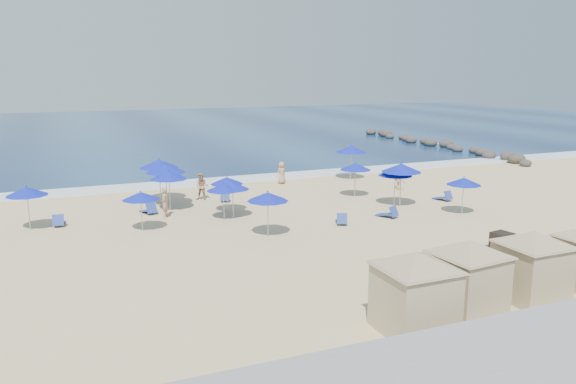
% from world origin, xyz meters
% --- Properties ---
extents(ground, '(160.00, 160.00, 0.00)m').
position_xyz_m(ground, '(0.00, 0.00, 0.00)').
color(ground, '#D4BB86').
rests_on(ground, ground).
extents(ocean, '(160.00, 80.00, 0.06)m').
position_xyz_m(ocean, '(0.00, 55.00, 0.03)').
color(ocean, navy).
rests_on(ocean, ground).
extents(surf_line, '(160.00, 2.50, 0.08)m').
position_xyz_m(surf_line, '(0.00, 15.50, 0.04)').
color(surf_line, white).
rests_on(surf_line, ground).
extents(rock_jetty, '(2.56, 26.66, 0.96)m').
position_xyz_m(rock_jetty, '(24.01, 24.90, 0.36)').
color(rock_jetty, '#2F2927').
rests_on(rock_jetty, ground).
extents(trash_bin, '(0.93, 0.93, 0.80)m').
position_xyz_m(trash_bin, '(5.24, -4.77, 0.40)').
color(trash_bin, black).
rests_on(trash_bin, ground).
extents(cabana_0, '(4.48, 4.48, 2.81)m').
position_xyz_m(cabana_0, '(-3.08, -9.99, 1.61)').
color(cabana_0, tan).
rests_on(cabana_0, ground).
extents(cabana_1, '(4.32, 4.32, 2.72)m').
position_xyz_m(cabana_1, '(-0.64, -9.45, 1.56)').
color(cabana_1, tan).
rests_on(cabana_1, ground).
extents(cabana_2, '(4.33, 4.33, 2.72)m').
position_xyz_m(cabana_2, '(2.15, -9.43, 1.56)').
color(cabana_2, tan).
rests_on(cabana_2, ground).
extents(umbrella_0, '(2.02, 2.02, 2.30)m').
position_xyz_m(umbrella_0, '(-14.34, 6.76, 2.00)').
color(umbrella_0, '#A5A8AD').
rests_on(umbrella_0, ground).
extents(umbrella_1, '(1.83, 1.83, 2.09)m').
position_xyz_m(umbrella_1, '(-9.15, 4.40, 1.81)').
color(umbrella_1, '#A5A8AD').
rests_on(umbrella_1, ground).
extents(umbrella_2, '(2.10, 2.10, 2.39)m').
position_xyz_m(umbrella_2, '(-7.07, 8.03, 2.07)').
color(umbrella_2, '#A5A8AD').
rests_on(umbrella_2, ground).
extents(umbrella_3, '(1.82, 1.82, 2.07)m').
position_xyz_m(umbrella_3, '(-4.22, 5.12, 1.79)').
color(umbrella_3, '#A5A8AD').
rests_on(umbrella_3, ground).
extents(umbrella_4, '(2.37, 2.37, 2.70)m').
position_xyz_m(umbrella_4, '(-7.16, 10.63, 2.34)').
color(umbrella_4, '#A5A8AD').
rests_on(umbrella_4, ground).
extents(umbrella_5, '(1.82, 1.82, 2.07)m').
position_xyz_m(umbrella_5, '(-4.78, 4.95, 1.79)').
color(umbrella_5, '#A5A8AD').
rests_on(umbrella_5, ground).
extents(umbrella_6, '(2.01, 2.01, 2.28)m').
position_xyz_m(umbrella_6, '(-3.69, 1.13, 1.98)').
color(umbrella_6, '#A5A8AD').
rests_on(umbrella_6, ground).
extents(umbrella_7, '(1.98, 1.98, 2.25)m').
position_xyz_m(umbrella_7, '(4.45, 7.20, 1.95)').
color(umbrella_7, '#A5A8AD').
rests_on(umbrella_7, ground).
extents(umbrella_8, '(2.05, 2.05, 2.33)m').
position_xyz_m(umbrella_8, '(5.45, 4.23, 2.02)').
color(umbrella_8, '#A5A8AD').
rests_on(umbrella_8, ground).
extents(umbrella_9, '(2.29, 2.29, 2.61)m').
position_xyz_m(umbrella_9, '(7.00, 12.44, 2.26)').
color(umbrella_9, '#A5A8AD').
rests_on(umbrella_9, ground).
extents(umbrella_10, '(2.35, 2.35, 2.67)m').
position_xyz_m(umbrella_10, '(5.63, 3.90, 2.32)').
color(umbrella_10, '#A5A8AD').
rests_on(umbrella_10, ground).
extents(umbrella_11, '(1.91, 1.91, 2.17)m').
position_xyz_m(umbrella_11, '(7.80, 1.02, 1.88)').
color(umbrella_11, '#A5A8AD').
rests_on(umbrella_11, ground).
extents(umbrella_12, '(1.86, 1.86, 2.12)m').
position_xyz_m(umbrella_12, '(-4.16, 6.43, 1.84)').
color(umbrella_12, '#A5A8AD').
rests_on(umbrella_12, ground).
extents(umbrella_13, '(2.34, 2.34, 2.66)m').
position_xyz_m(umbrella_13, '(-7.05, 9.08, 2.31)').
color(umbrella_13, '#A5A8AD').
rests_on(umbrella_13, ground).
extents(beach_chair_0, '(0.65, 1.28, 0.68)m').
position_xyz_m(beach_chair_0, '(-12.99, 7.05, 0.24)').
color(beach_chair_0, navy).
rests_on(beach_chair_0, ground).
extents(beach_chair_1, '(0.89, 1.37, 0.70)m').
position_xyz_m(beach_chair_1, '(-8.30, 7.83, 0.24)').
color(beach_chair_1, navy).
rests_on(beach_chair_1, ground).
extents(beach_chair_2, '(0.86, 1.36, 0.69)m').
position_xyz_m(beach_chair_2, '(-3.50, 9.21, 0.24)').
color(beach_chair_2, navy).
rests_on(beach_chair_2, ground).
extents(beach_chair_3, '(0.96, 1.32, 0.66)m').
position_xyz_m(beach_chair_3, '(0.64, 1.78, 0.23)').
color(beach_chair_3, navy).
rests_on(beach_chair_3, ground).
extents(beach_chair_4, '(1.00, 1.37, 0.69)m').
position_xyz_m(beach_chair_4, '(3.66, 2.00, 0.24)').
color(beach_chair_4, navy).
rests_on(beach_chair_4, ground).
extents(beach_chair_5, '(0.81, 1.32, 0.68)m').
position_xyz_m(beach_chair_5, '(9.03, 4.19, 0.23)').
color(beach_chair_5, navy).
rests_on(beach_chair_5, ground).
extents(beachgoer_0, '(0.47, 0.65, 1.65)m').
position_xyz_m(beachgoer_0, '(-7.62, 6.70, 0.83)').
color(beachgoer_0, tan).
rests_on(beachgoer_0, ground).
extents(beachgoer_1, '(1.03, 0.96, 1.70)m').
position_xyz_m(beachgoer_1, '(-4.70, 10.07, 0.85)').
color(beachgoer_1, tan).
rests_on(beachgoer_1, ground).
extents(beachgoer_2, '(0.66, 1.06, 1.58)m').
position_xyz_m(beachgoer_2, '(8.28, 7.98, 0.79)').
color(beachgoer_2, tan).
rests_on(beachgoer_2, ground).
extents(beachgoer_3, '(0.90, 0.75, 1.57)m').
position_xyz_m(beachgoer_3, '(1.77, 13.00, 0.78)').
color(beachgoer_3, tan).
rests_on(beachgoer_3, ground).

